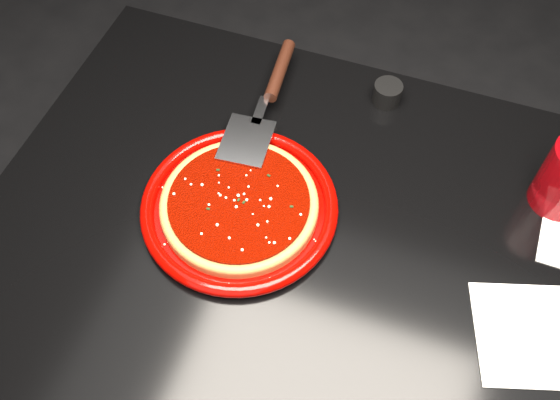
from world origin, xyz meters
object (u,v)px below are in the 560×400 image
object	(u,v)px
table	(330,333)
pizza_server	(266,101)
ramekin	(387,93)
plate	(239,207)

from	to	relation	value
table	pizza_server	world-z (taller)	pizza_server
table	ramekin	size ratio (longest dim) A/B	22.81
plate	pizza_server	xyz separation A→B (m)	(-0.03, 0.21, 0.03)
table	plate	bearing A→B (deg)	178.21
plate	ramekin	size ratio (longest dim) A/B	6.18
table	ramekin	distance (m)	0.51
plate	ramekin	xyz separation A→B (m)	(0.17, 0.32, 0.01)
table	pizza_server	distance (m)	0.51
plate	table	bearing A→B (deg)	-1.79
plate	pizza_server	bearing A→B (deg)	98.34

